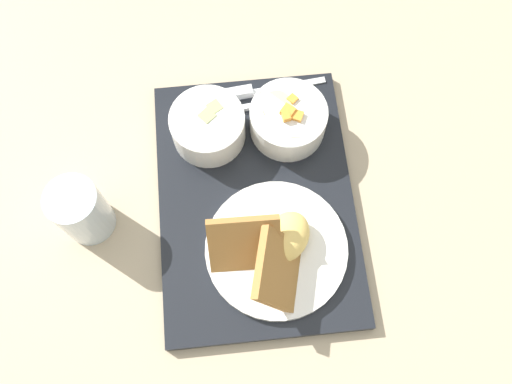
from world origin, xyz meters
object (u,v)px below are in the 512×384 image
at_px(plate_main, 275,249).
at_px(spoon, 256,105).
at_px(knife, 243,93).
at_px(bowl_soup, 208,125).
at_px(bowl_salad, 288,119).
at_px(glass_water, 82,212).

distance_m(plate_main, spoon, 0.26).
bearing_deg(knife, spoon, -57.51).
height_order(bowl_soup, spoon, bowl_soup).
bearing_deg(knife, bowl_soup, -137.26).
height_order(bowl_salad, knife, bowl_salad).
bearing_deg(bowl_soup, glass_water, -57.59).
distance_m(spoon, glass_water, 0.33).
height_order(bowl_soup, knife, bowl_soup).
xyz_separation_m(bowl_salad, bowl_soup, (-0.00, -0.13, 0.00)).
relative_size(bowl_soup, plate_main, 0.55).
bearing_deg(plate_main, bowl_soup, -157.99).
relative_size(bowl_salad, glass_water, 1.10).
height_order(bowl_salad, plate_main, plate_main).
xyz_separation_m(bowl_soup, knife, (-0.07, 0.06, -0.03)).
bearing_deg(bowl_salad, knife, -136.60).
bearing_deg(plate_main, spoon, -179.53).
distance_m(knife, glass_water, 0.33).
distance_m(bowl_salad, glass_water, 0.36).
bearing_deg(plate_main, knife, -175.45).
height_order(spoon, glass_water, glass_water).
distance_m(bowl_soup, spoon, 0.10).
distance_m(plate_main, glass_water, 0.30).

